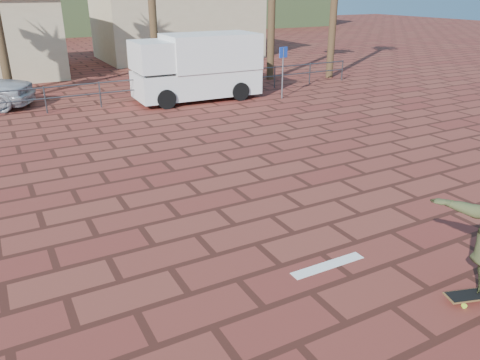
% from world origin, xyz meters
% --- Properties ---
extents(ground, '(120.00, 120.00, 0.00)m').
position_xyz_m(ground, '(0.00, 0.00, 0.00)').
color(ground, brown).
rests_on(ground, ground).
extents(paint_stripe, '(1.40, 0.22, 0.01)m').
position_xyz_m(paint_stripe, '(0.70, -1.20, 0.00)').
color(paint_stripe, white).
rests_on(paint_stripe, ground).
extents(guardrail, '(24.06, 0.06, 1.00)m').
position_xyz_m(guardrail, '(0.00, 12.00, 0.68)').
color(guardrail, '#47494F').
rests_on(guardrail, ground).
extents(building_east, '(10.60, 6.60, 5.00)m').
position_xyz_m(building_east, '(8.00, 24.00, 2.54)').
color(building_east, beige).
rests_on(building_east, ground).
extents(hill_front, '(70.00, 18.00, 6.00)m').
position_xyz_m(hill_front, '(0.00, 50.00, 3.00)').
color(hill_front, '#384C28').
rests_on(hill_front, ground).
extents(campervan, '(5.11, 2.32, 2.62)m').
position_xyz_m(campervan, '(3.91, 11.50, 1.38)').
color(campervan, white).
rests_on(campervan, ground).
extents(car_white, '(5.09, 3.72, 1.60)m').
position_xyz_m(car_white, '(6.25, 14.25, 0.80)').
color(car_white, silver).
rests_on(car_white, ground).
extents(street_sign, '(0.42, 0.12, 2.10)m').
position_xyz_m(street_sign, '(7.10, 10.00, 1.47)').
color(street_sign, gray).
rests_on(street_sign, ground).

